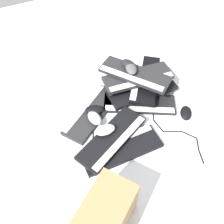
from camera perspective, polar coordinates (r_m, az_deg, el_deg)
name	(u,v)px	position (r m, az deg, el deg)	size (l,w,h in m)	color
ground_plane	(120,113)	(1.52, 1.81, -0.29)	(3.20, 3.20, 0.00)	silver
keyboard_0	(121,149)	(1.37, 2.17, -8.43)	(0.16, 0.44, 0.03)	black
keyboard_1	(139,104)	(1.56, 6.26, 1.84)	(0.35, 0.46, 0.03)	black
keyboard_2	(92,112)	(1.52, -4.65, -0.04)	(0.37, 0.45, 0.03)	#232326
keyboard_3	(112,138)	(1.37, 0.08, -5.97)	(0.32, 0.46, 0.03)	black
keyboard_4	(142,90)	(1.60, 6.94, 4.95)	(0.16, 0.44, 0.03)	black
keyboard_5	(145,79)	(1.64, 7.61, 7.49)	(0.44, 0.39, 0.03)	black
keyboard_6	(138,78)	(1.60, 6.01, 7.81)	(0.20, 0.45, 0.03)	#232326
keyboard_7	(134,74)	(1.57, 5.16, 8.57)	(0.45, 0.38, 0.03)	#232326
mouse_0	(105,130)	(1.35, -1.54, -4.11)	(0.11, 0.07, 0.04)	silver
mouse_1	(131,68)	(1.56, 4.38, 9.93)	(0.11, 0.07, 0.04)	#4C4C51
mouse_2	(129,64)	(1.59, 3.85, 10.83)	(0.11, 0.07, 0.04)	black
mouse_3	(186,113)	(1.57, 16.53, -0.19)	(0.11, 0.07, 0.04)	black
mouse_4	(94,118)	(1.44, -4.06, -1.29)	(0.11, 0.07, 0.04)	#B7B7BC
mouse_5	(94,110)	(1.48, -4.03, 0.55)	(0.11, 0.07, 0.04)	black
cable_0	(168,119)	(1.53, 12.72, -1.66)	(0.66, 0.16, 0.01)	black
cable_1	(99,113)	(1.52, -2.93, -0.33)	(0.51, 0.43, 0.01)	black
cardboard_box	(106,215)	(1.12, -1.43, -22.39)	(0.27, 0.17, 0.22)	#9E774C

